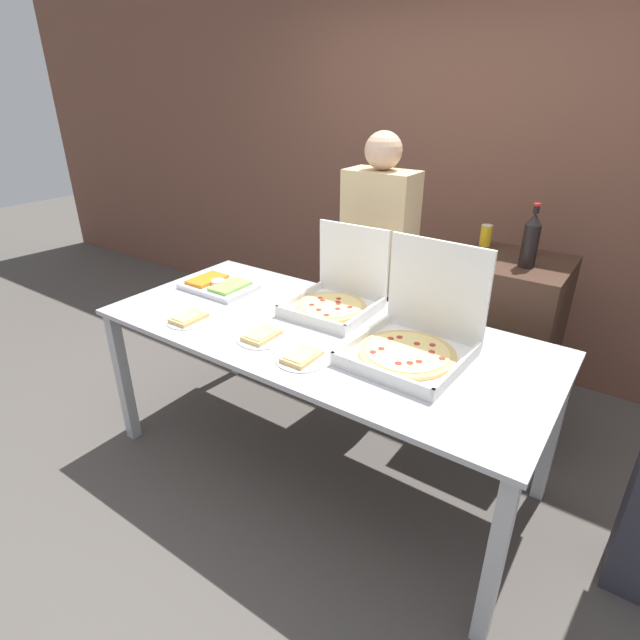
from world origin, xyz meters
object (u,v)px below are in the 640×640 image
object	(u,v)px
paper_plate_front_center	(189,319)
soda_can_colored	(486,235)
pizza_box_far_left	(415,337)
veggie_tray	(219,285)
paper_plate_front_left	(262,336)
paper_plate_front_right	(302,357)
soda_can_silver	(532,244)
pizza_box_near_left	(337,296)
person_guest_cap	(377,275)
soda_bottle	(531,240)

from	to	relation	value
paper_plate_front_center	soda_can_colored	xyz separation A→B (m)	(1.00, 1.41, 0.26)
pizza_box_far_left	veggie_tray	xyz separation A→B (m)	(-1.26, 0.05, -0.06)
paper_plate_front_left	paper_plate_front_right	distance (m)	0.28
soda_can_silver	paper_plate_front_center	bearing A→B (deg)	-132.35
pizza_box_near_left	soda_can_silver	distance (m)	1.14
paper_plate_front_left	soda_can_colored	distance (m)	1.49
pizza_box_far_left	person_guest_cap	distance (m)	0.87
pizza_box_far_left	person_guest_cap	xyz separation A→B (m)	(-0.56, 0.66, -0.03)
pizza_box_far_left	soda_can_silver	bearing A→B (deg)	81.53
paper_plate_front_left	soda_can_silver	size ratio (longest dim) A/B	1.91
paper_plate_front_left	soda_bottle	size ratio (longest dim) A/B	0.72
soda_can_silver	pizza_box_near_left	bearing A→B (deg)	-131.45
pizza_box_far_left	soda_bottle	size ratio (longest dim) A/B	1.54
soda_can_colored	person_guest_cap	bearing A→B (deg)	-139.99
veggie_tray	soda_bottle	distance (m)	1.71
paper_plate_front_center	soda_can_silver	bearing A→B (deg)	47.65
pizza_box_near_left	paper_plate_front_right	distance (m)	0.57
person_guest_cap	pizza_box_far_left	bearing A→B (deg)	129.92
pizza_box_far_left	soda_bottle	distance (m)	0.91
pizza_box_near_left	paper_plate_front_right	world-z (taller)	pizza_box_near_left
paper_plate_front_center	soda_bottle	bearing A→B (deg)	41.93
soda_bottle	person_guest_cap	world-z (taller)	person_guest_cap
paper_plate_front_left	paper_plate_front_right	world-z (taller)	same
paper_plate_front_left	soda_bottle	xyz separation A→B (m)	(0.88, 1.11, 0.35)
veggie_tray	soda_bottle	xyz separation A→B (m)	(1.49, 0.78, 0.34)
paper_plate_front_left	soda_can_silver	world-z (taller)	soda_can_silver
soda_can_colored	paper_plate_front_center	bearing A→B (deg)	-125.39
pizza_box_near_left	person_guest_cap	distance (m)	0.45
soda_bottle	soda_can_colored	xyz separation A→B (m)	(-0.30, 0.24, -0.08)
paper_plate_front_center	soda_can_silver	size ratio (longest dim) A/B	1.80
soda_can_silver	soda_can_colored	xyz separation A→B (m)	(-0.27, 0.02, 0.00)
paper_plate_front_center	soda_bottle	world-z (taller)	soda_bottle
paper_plate_front_center	soda_can_colored	size ratio (longest dim) A/B	1.80
soda_can_silver	person_guest_cap	size ratio (longest dim) A/B	0.07
paper_plate_front_center	soda_can_silver	world-z (taller)	soda_can_silver
pizza_box_near_left	pizza_box_far_left	size ratio (longest dim) A/B	0.87
pizza_box_far_left	person_guest_cap	world-z (taller)	person_guest_cap
pizza_box_near_left	soda_can_colored	size ratio (longest dim) A/B	3.58
paper_plate_front_center	pizza_box_far_left	bearing A→B (deg)	17.60
paper_plate_front_center	person_guest_cap	xyz separation A→B (m)	(0.52, 1.01, 0.04)
paper_plate_front_right	soda_bottle	world-z (taller)	soda_bottle
veggie_tray	soda_can_silver	distance (m)	1.78
person_guest_cap	paper_plate_front_center	bearing A→B (deg)	62.74
soda_can_silver	soda_bottle	bearing A→B (deg)	-81.22
pizza_box_near_left	pizza_box_far_left	bearing A→B (deg)	-22.70
pizza_box_near_left	paper_plate_front_right	bearing A→B (deg)	-73.62
pizza_box_far_left	veggie_tray	bearing A→B (deg)	179.74
paper_plate_front_left	pizza_box_near_left	bearing A→B (deg)	78.44
paper_plate_front_left	veggie_tray	size ratio (longest dim) A/B	0.57
veggie_tray	paper_plate_front_center	bearing A→B (deg)	-64.78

